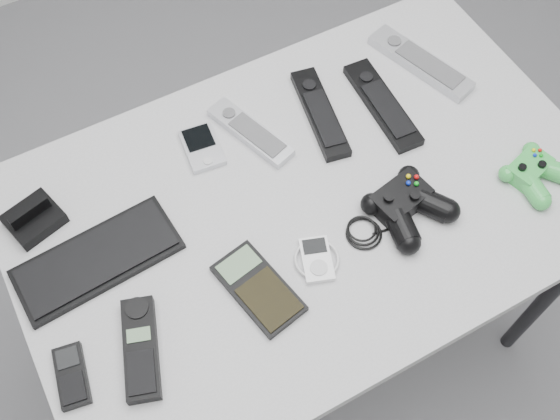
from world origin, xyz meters
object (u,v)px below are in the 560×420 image
pda (202,147)px  remote_black_a (320,113)px  mp3_player (317,259)px  controller_black (407,204)px  remote_black_b (382,104)px  pda_keyboard (97,259)px  mobile_phone (72,376)px  remote_silver_b (421,62)px  cordless_handset (141,348)px  calculator (258,288)px  remote_silver_a (250,132)px  desk (308,214)px  controller_green (534,171)px

pda → remote_black_a: bearing=-2.2°
mp3_player → controller_black: (0.20, 0.01, 0.02)m
remote_black_b → controller_black: (-0.10, -0.23, 0.01)m
pda_keyboard → remote_black_b: (0.64, 0.05, 0.00)m
mobile_phone → pda_keyboard: bearing=67.8°
remote_silver_b → mobile_phone: 0.93m
mobile_phone → mp3_player: size_ratio=1.20×
cordless_handset → calculator: 0.22m
remote_silver_a → cordless_handset: bearing=-158.1°
pda_keyboard → mobile_phone: size_ratio=2.79×
pda → remote_silver_a: size_ratio=0.53×
remote_silver_a → mp3_player: size_ratio=2.27×
desk → remote_black_a: remote_black_a is taller
desk → controller_black: controller_black is taller
pda → remote_black_a: remote_black_a is taller
remote_black_a → remote_black_b: bearing=-7.6°
remote_silver_b → mobile_phone: remote_silver_b is taller
remote_silver_a → remote_black_b: size_ratio=0.83×
pda_keyboard → remote_silver_b: (0.78, 0.11, 0.00)m
remote_black_a → remote_black_b: (0.12, -0.04, -0.00)m
controller_black → desk: bearing=131.5°
mp3_player → controller_green: (0.46, -0.04, 0.01)m
mobile_phone → remote_silver_a: bearing=41.6°
pda → remote_black_a: 0.25m
remote_silver_a → remote_silver_b: (0.41, -0.01, 0.00)m
pda → mobile_phone: size_ratio=1.00×
desk → calculator: size_ratio=6.59×
pda_keyboard → remote_black_b: size_ratio=1.23×
pda_keyboard → remote_silver_a: remote_silver_a is taller
desk → controller_green: controller_green is taller
pda_keyboard → remote_silver_a: size_ratio=1.47×
remote_silver_a → cordless_handset: 0.48m
cordless_handset → controller_green: controller_green is taller
remote_black_b → remote_black_a: bearing=165.1°
remote_black_b → cordless_handset: (-0.64, -0.24, 0.00)m
pda → pda_keyboard: bearing=-147.0°
remote_black_a → desk: bearing=-115.2°
pda → controller_black: (0.27, -0.31, 0.02)m
mobile_phone → cordless_handset: cordless_handset is taller
remote_black_a → controller_green: bearing=-37.8°
desk → remote_black_b: (0.24, 0.12, 0.08)m
remote_silver_b → calculator: 0.62m
cordless_handset → pda: bearing=69.6°
remote_silver_b → mobile_phone: (-0.89, -0.29, -0.00)m
mp3_player → remote_silver_b: bearing=54.5°
controller_green → controller_black: bearing=152.4°
remote_silver_b → cordless_handset: 0.83m
mobile_phone → pda: bearing=49.1°
controller_black → controller_green: 0.26m
cordless_handset → controller_black: controller_black is taller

